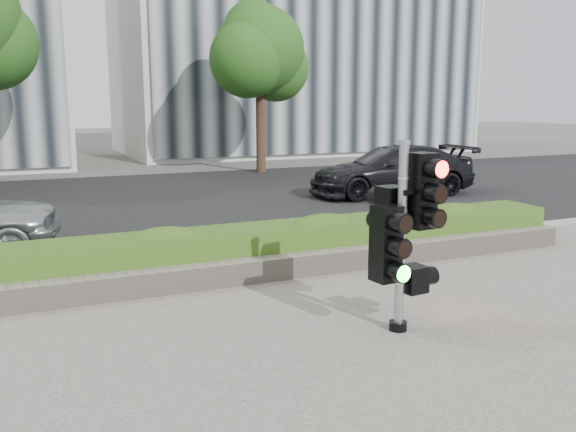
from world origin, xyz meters
The scene contains 10 objects.
ground centered at (0.00, 0.00, 0.00)m, with size 120.00×120.00×0.00m, color #51514C.
sidewalk centered at (0.00, -2.50, 0.01)m, with size 16.00×11.00×0.03m, color #9E9389.
road centered at (0.00, 10.00, 0.01)m, with size 60.00×13.00×0.02m, color black.
curb centered at (0.00, 3.15, 0.06)m, with size 60.00×0.25×0.12m, color gray.
stone_wall centered at (0.00, 1.90, 0.20)m, with size 12.00×0.32×0.34m, color gray.
hedge centered at (0.00, 2.55, 0.37)m, with size 12.00×1.00×0.68m, color olive.
building_right centered at (11.00, 25.00, 6.00)m, with size 18.00×10.00×12.00m, color #B7B7B2.
tree_right centered at (5.48, 15.55, 4.48)m, with size 4.10×3.58×6.53m.
traffic_signal centered at (0.87, -0.64, 1.27)m, with size 0.79×0.61×2.25m.
car_dark centered at (6.81, 8.47, 0.73)m, with size 2.00×4.92×1.43m, color black.
Camera 1 is at (-3.15, -6.40, 2.70)m, focal length 38.00 mm.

